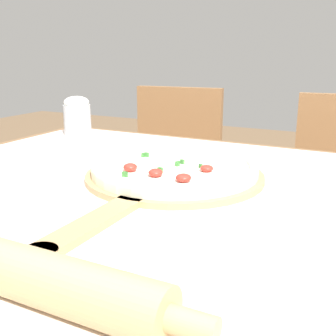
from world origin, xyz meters
The scene contains 7 objects.
dining_table centered at (0.00, 0.00, 0.66)m, with size 1.16×1.03×0.77m.
towel_cloth centered at (0.00, 0.00, 0.78)m, with size 1.08×0.95×0.00m.
pizza_peel centered at (0.04, 0.06, 0.79)m, with size 0.37×0.60×0.01m.
pizza centered at (0.04, 0.09, 0.80)m, with size 0.34×0.34×0.04m.
rolling_pin centered at (0.10, -0.38, 0.81)m, with size 0.42×0.06×0.06m.
chair_left centered at (-0.36, 0.88, 0.51)m, with size 0.44×0.44×0.89m.
flour_cup centered at (-0.44, 0.37, 0.84)m, with size 0.08×0.08×0.12m.
Camera 1 is at (0.41, -0.67, 1.04)m, focal length 45.00 mm.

